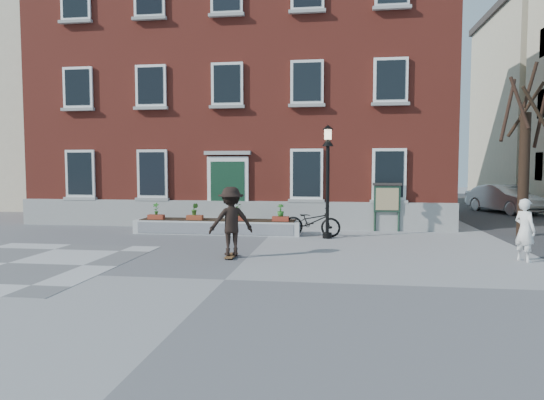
# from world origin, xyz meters

# --- Properties ---
(ground) EXTENTS (100.00, 100.00, 0.00)m
(ground) POSITION_xyz_m (0.00, 0.00, 0.00)
(ground) COLOR gray
(ground) RESTS_ON ground
(checker_patch) EXTENTS (6.00, 6.00, 0.01)m
(checker_patch) POSITION_xyz_m (-6.00, 1.00, 0.01)
(checker_patch) COLOR slate
(checker_patch) RESTS_ON ground
(distant_building) EXTENTS (10.00, 12.00, 13.00)m
(distant_building) POSITION_xyz_m (-18.00, 20.00, 6.50)
(distant_building) COLOR beige
(distant_building) RESTS_ON ground
(bicycle) EXTENTS (2.14, 1.01, 1.08)m
(bicycle) POSITION_xyz_m (1.54, 6.89, 0.54)
(bicycle) COLOR black
(bicycle) RESTS_ON ground
(parked_car) EXTENTS (3.25, 4.83, 1.51)m
(parked_car) POSITION_xyz_m (11.30, 17.12, 0.75)
(parked_car) COLOR silver
(parked_car) RESTS_ON ground
(bystander) EXTENTS (0.64, 0.72, 1.66)m
(bystander) POSITION_xyz_m (7.35, 3.12, 0.83)
(bystander) COLOR white
(bystander) RESTS_ON ground
(brick_building) EXTENTS (18.40, 10.85, 12.60)m
(brick_building) POSITION_xyz_m (-2.00, 13.98, 6.30)
(brick_building) COLOR maroon
(brick_building) RESTS_ON ground
(planter_assembly) EXTENTS (6.20, 1.12, 1.15)m
(planter_assembly) POSITION_xyz_m (-1.99, 7.18, 0.31)
(planter_assembly) COLOR silver
(planter_assembly) RESTS_ON ground
(bare_tree) EXTENTS (1.83, 1.83, 6.16)m
(bare_tree) POSITION_xyz_m (9.01, 8.01, 2.79)
(bare_tree) COLOR black
(bare_tree) RESTS_ON ground
(lamp_post) EXTENTS (0.40, 0.40, 3.93)m
(lamp_post) POSITION_xyz_m (2.09, 6.52, 2.54)
(lamp_post) COLOR black
(lamp_post) RESTS_ON ground
(notice_board) EXTENTS (1.10, 0.16, 1.87)m
(notice_board) POSITION_xyz_m (4.32, 8.69, 1.26)
(notice_board) COLOR #172F1F
(notice_board) RESTS_ON ground
(skateboarder) EXTENTS (1.39, 1.13, 1.95)m
(skateboarder) POSITION_xyz_m (-0.43, 2.55, 1.01)
(skateboarder) COLOR brown
(skateboarder) RESTS_ON ground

